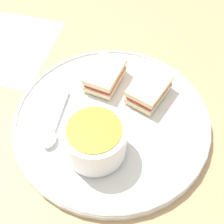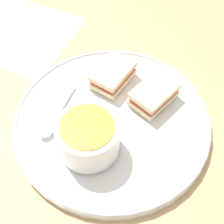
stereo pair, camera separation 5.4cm
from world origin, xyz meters
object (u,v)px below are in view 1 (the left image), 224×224
at_px(spoon, 51,134).
at_px(sandwich_half_far, 105,75).
at_px(soup_bowl, 95,140).
at_px(sandwich_half_near, 149,89).

height_order(spoon, sandwich_half_far, sandwich_half_far).
height_order(soup_bowl, sandwich_half_far, soup_bowl).
bearing_deg(soup_bowl, sandwich_half_near, -11.90).
bearing_deg(sandwich_half_far, soup_bowl, -158.05).
height_order(soup_bowl, spoon, soup_bowl).
bearing_deg(spoon, soup_bowl, 81.66).
distance_m(soup_bowl, spoon, 0.09).
bearing_deg(soup_bowl, spoon, 97.37).
xyz_separation_m(soup_bowl, sandwich_half_far, (0.14, 0.06, -0.02)).
distance_m(soup_bowl, sandwich_half_near, 0.15).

